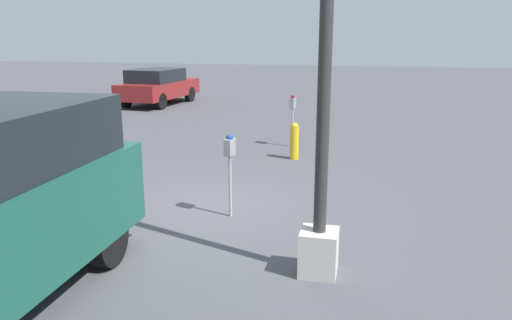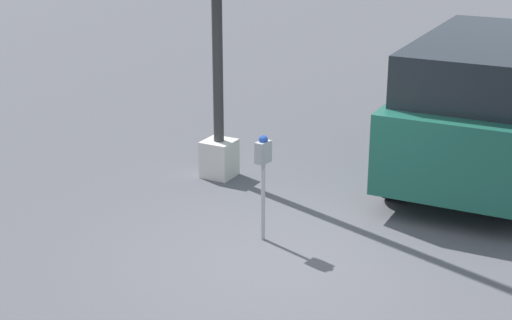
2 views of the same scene
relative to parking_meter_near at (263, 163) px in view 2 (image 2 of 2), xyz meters
The scene contains 4 objects.
ground_plane 1.15m from the parking_meter_near, 124.94° to the right, with size 80.00×80.00×0.00m, color #4C4C51.
parking_meter_near is the anchor object (origin of this frame).
lamp_post 2.44m from the parking_meter_near, 44.18° to the left, with size 0.44×0.44×5.93m.
parked_van 3.89m from the parking_meter_near, 28.21° to the right, with size 4.58×2.16×2.08m.
Camera 2 is at (-7.34, -3.54, 4.08)m, focal length 55.00 mm.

